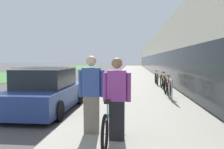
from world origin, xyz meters
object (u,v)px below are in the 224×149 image
object	(u,v)px
person_bystander	(92,94)
cruiser_bike_middle	(163,82)
tandem_bicycle	(111,116)
parked_sedan_curbside	(46,92)
cruiser_bike_nearest	(167,87)
cruiser_bike_farthest	(156,78)
person_rider	(117,99)
bike_rack_hoop	(171,88)

from	to	relation	value
person_bystander	cruiser_bike_middle	size ratio (longest dim) A/B	0.92
tandem_bicycle	parked_sedan_curbside	distance (m)	3.58
cruiser_bike_middle	parked_sedan_curbside	distance (m)	6.74
cruiser_bike_nearest	cruiser_bike_farthest	xyz separation A→B (m)	(-0.01, 4.49, -0.01)
tandem_bicycle	person_rider	world-z (taller)	person_rider
bike_rack_hoop	cruiser_bike_middle	bearing A→B (deg)	87.74
tandem_bicycle	parked_sedan_curbside	xyz separation A→B (m)	(-2.54, 2.53, 0.14)
person_bystander	cruiser_bike_nearest	xyz separation A→B (m)	(2.44, 5.24, -0.46)
tandem_bicycle	cruiser_bike_nearest	size ratio (longest dim) A/B	1.56
cruiser_bike_nearest	person_rider	bearing A→B (deg)	-108.26
cruiser_bike_nearest	cruiser_bike_middle	xyz separation A→B (m)	(0.09, 2.19, 0.00)
cruiser_bike_middle	parked_sedan_curbside	xyz separation A→B (m)	(-4.63, -4.90, 0.11)
person_rider	cruiser_bike_farthest	world-z (taller)	person_rider
person_bystander	parked_sedan_curbside	xyz separation A→B (m)	(-2.10, 2.54, -0.35)
cruiser_bike_farthest	person_rider	bearing A→B (deg)	-100.34
person_rider	cruiser_bike_middle	size ratio (longest dim) A/B	0.89
person_rider	bike_rack_hoop	xyz separation A→B (m)	(1.81, 4.42, -0.32)
parked_sedan_curbside	bike_rack_hoop	bearing A→B (deg)	18.70
cruiser_bike_middle	person_bystander	bearing A→B (deg)	-108.79
person_bystander	parked_sedan_curbside	distance (m)	3.31
tandem_bicycle	person_bystander	size ratio (longest dim) A/B	1.67
person_rider	person_bystander	distance (m)	0.69
tandem_bicycle	parked_sedan_curbside	bearing A→B (deg)	135.13
bike_rack_hoop	cruiser_bike_middle	xyz separation A→B (m)	(0.13, 3.37, -0.11)
bike_rack_hoop	cruiser_bike_nearest	xyz separation A→B (m)	(0.04, 1.18, -0.11)
tandem_bicycle	person_bystander	distance (m)	0.65
person_rider	bike_rack_hoop	world-z (taller)	person_rider
parked_sedan_curbside	cruiser_bike_nearest	bearing A→B (deg)	30.80
tandem_bicycle	cruiser_bike_middle	distance (m)	7.71
tandem_bicycle	bike_rack_hoop	bearing A→B (deg)	64.14
cruiser_bike_nearest	parked_sedan_curbside	xyz separation A→B (m)	(-4.54, -2.71, 0.11)
parked_sedan_curbside	cruiser_bike_farthest	bearing A→B (deg)	57.80
person_bystander	tandem_bicycle	bearing A→B (deg)	1.32
person_bystander	cruiser_bike_farthest	distance (m)	10.05
person_rider	parked_sedan_curbside	bearing A→B (deg)	132.88
tandem_bicycle	person_bystander	xyz separation A→B (m)	(-0.43, -0.01, 0.48)
tandem_bicycle	cruiser_bike_nearest	xyz separation A→B (m)	(2.01, 5.23, 0.03)
tandem_bicycle	cruiser_bike_middle	bearing A→B (deg)	74.24
cruiser_bike_middle	cruiser_bike_nearest	bearing A→B (deg)	-92.33
bike_rack_hoop	cruiser_bike_middle	distance (m)	3.38
bike_rack_hoop	cruiser_bike_nearest	bearing A→B (deg)	87.88
person_bystander	parked_sedan_curbside	size ratio (longest dim) A/B	0.42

